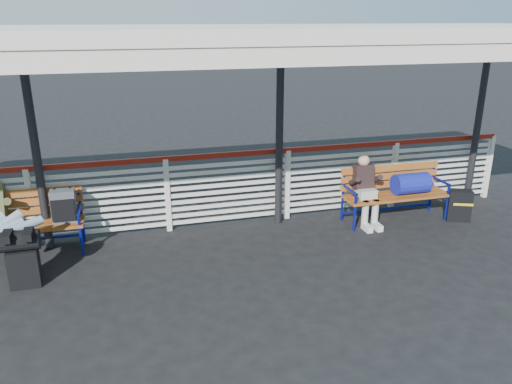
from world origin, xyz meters
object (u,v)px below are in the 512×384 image
object	(u,v)px
bench_right	(403,186)
companion_person	(366,190)
suitcase_side	(459,205)
luggage_stack	(22,257)
bench_left	(33,214)

from	to	relation	value
bench_right	companion_person	size ratio (longest dim) A/B	1.57
bench_right	suitcase_side	world-z (taller)	bench_right
luggage_stack	companion_person	distance (m)	5.18
bench_right	suitcase_side	bearing A→B (deg)	-18.23
luggage_stack	suitcase_side	xyz separation A→B (m)	(6.73, 0.43, -0.15)
bench_left	bench_right	distance (m)	5.80
luggage_stack	bench_right	bearing A→B (deg)	6.38
bench_left	bench_right	bearing A→B (deg)	-2.79
bench_left	companion_person	distance (m)	5.12
bench_left	bench_right	world-z (taller)	bench_left
companion_person	bench_left	bearing A→B (deg)	176.79
bench_left	suitcase_side	bearing A→B (deg)	-4.98
bench_left	suitcase_side	distance (m)	6.75
bench_left	bench_right	xyz separation A→B (m)	(5.79, -0.28, -0.00)
bench_left	companion_person	xyz separation A→B (m)	(5.11, -0.29, -0.01)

